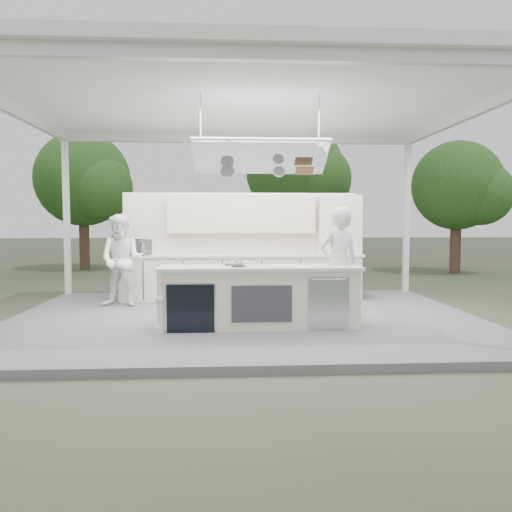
{
  "coord_description": "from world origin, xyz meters",
  "views": [
    {
      "loc": [
        -0.33,
        -8.56,
        1.77
      ],
      "look_at": [
        0.21,
        0.4,
        1.14
      ],
      "focal_mm": 35.0,
      "sensor_mm": 36.0,
      "label": 1
    }
  ],
  "objects": [
    {
      "name": "tree_cluster",
      "position": [
        -0.16,
        9.77,
        3.29
      ],
      "size": [
        19.55,
        9.4,
        5.85
      ],
      "color": "#503728",
      "rests_on": "ground"
    },
    {
      "name": "stage_deck",
      "position": [
        0.0,
        0.0,
        0.06
      ],
      "size": [
        8.0,
        6.0,
        0.12
      ],
      "primitive_type": "cube",
      "color": "slate",
      "rests_on": "ground"
    },
    {
      "name": "back_wall_unit",
      "position": [
        0.44,
        2.11,
        1.57
      ],
      "size": [
        5.05,
        0.48,
        2.25
      ],
      "color": "silver",
      "rests_on": "stage_deck"
    },
    {
      "name": "toaster_oven",
      "position": [
        -2.2,
        1.78,
        1.23
      ],
      "size": [
        0.69,
        0.59,
        0.32
      ],
      "primitive_type": "imported",
      "rotation": [
        0.0,
        0.0,
        -0.39
      ],
      "color": "silver",
      "rests_on": "back_counter"
    },
    {
      "name": "back_counter",
      "position": [
        0.0,
        1.9,
        0.6
      ],
      "size": [
        5.08,
        0.72,
        0.95
      ],
      "color": "silver",
      "rests_on": "stage_deck"
    },
    {
      "name": "head_chef",
      "position": [
        1.47,
        -0.7,
        1.06
      ],
      "size": [
        0.78,
        0.62,
        1.88
      ],
      "primitive_type": "imported",
      "rotation": [
        0.0,
        0.0,
        3.42
      ],
      "color": "white",
      "rests_on": "stage_deck"
    },
    {
      "name": "demo_island",
      "position": [
        0.18,
        -0.91,
        0.6
      ],
      "size": [
        3.1,
        0.79,
        0.95
      ],
      "color": "silver",
      "rests_on": "stage_deck"
    },
    {
      "name": "bowl_large",
      "position": [
        -0.14,
        -0.94,
        1.11
      ],
      "size": [
        0.37,
        0.37,
        0.07
      ],
      "primitive_type": "imported",
      "rotation": [
        0.0,
        0.0,
        -0.26
      ],
      "color": "silver",
      "rests_on": "demo_island"
    },
    {
      "name": "sous_chef",
      "position": [
        -2.33,
        1.15,
        1.01
      ],
      "size": [
        0.96,
        0.8,
        1.78
      ],
      "primitive_type": "imported",
      "rotation": [
        0.0,
        0.0,
        -0.16
      ],
      "color": "white",
      "rests_on": "stage_deck"
    },
    {
      "name": "ground",
      "position": [
        0.0,
        0.0,
        0.0
      ],
      "size": [
        90.0,
        90.0,
        0.0
      ],
      "primitive_type": "plane",
      "color": "#414A33",
      "rests_on": "ground"
    },
    {
      "name": "bowl_small",
      "position": [
        -0.27,
        -0.65,
        1.11
      ],
      "size": [
        0.27,
        0.27,
        0.07
      ],
      "primitive_type": "imported",
      "rotation": [
        0.0,
        0.0,
        -0.19
      ],
      "color": "#BBBDC2",
      "rests_on": "demo_island"
    },
    {
      "name": "tent",
      "position": [
        0.0,
        -0.01,
        3.71
      ],
      "size": [
        8.2,
        6.2,
        3.86
      ],
      "color": "white",
      "rests_on": "ground"
    }
  ]
}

